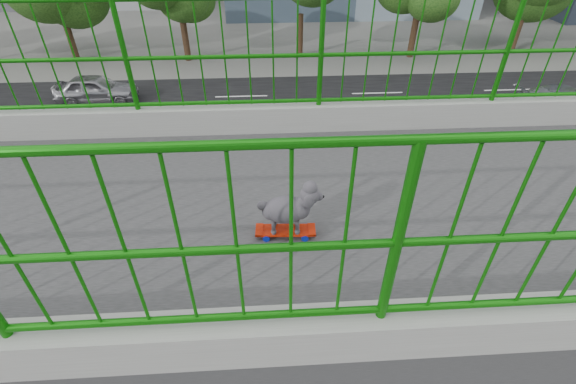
# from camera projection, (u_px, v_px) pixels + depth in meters

# --- Properties ---
(road) EXTENTS (18.00, 90.00, 0.02)m
(road) POSITION_uv_depth(u_px,v_px,m) (237.00, 149.00, 17.96)
(road) COLOR black
(road) RESTS_ON ground
(footbridge) EXTENTS (3.00, 24.00, 7.00)m
(footbridge) POSITION_uv_depth(u_px,v_px,m) (150.00, 332.00, 4.44)
(footbridge) COLOR #2D2D2F
(footbridge) RESTS_ON ground
(railing) EXTENTS (3.00, 24.00, 1.42)m
(railing) POSITION_uv_depth(u_px,v_px,m) (99.00, 190.00, 3.25)
(railing) COLOR gray
(railing) RESTS_ON footbridge
(skateboard) EXTENTS (0.16, 0.48, 0.06)m
(skateboard) POSITION_uv_depth(u_px,v_px,m) (286.00, 231.00, 3.09)
(skateboard) COLOR red
(skateboard) RESTS_ON footbridge
(poodle) EXTENTS (0.22, 0.50, 0.42)m
(poodle) POSITION_uv_depth(u_px,v_px,m) (289.00, 207.00, 2.95)
(poodle) COLOR #302D32
(poodle) RESTS_ON skateboard
(car_0) EXTENTS (1.77, 4.41, 1.50)m
(car_0) POSITION_uv_depth(u_px,v_px,m) (431.00, 236.00, 12.22)
(car_0) COLOR silver
(car_0) RESTS_ON ground
(car_2) EXTENTS (2.43, 5.27, 1.46)m
(car_2) POSITION_uv_depth(u_px,v_px,m) (144.00, 144.00, 16.86)
(car_2) COLOR gray
(car_2) RESTS_ON ground
(car_3) EXTENTS (2.08, 5.12, 1.49)m
(car_3) POSITION_uv_depth(u_px,v_px,m) (565.00, 101.00, 20.42)
(car_3) COLOR gray
(car_3) RESTS_ON ground
(car_4) EXTENTS (1.77, 4.39, 1.50)m
(car_4) POSITION_uv_depth(u_px,v_px,m) (96.00, 89.00, 21.78)
(car_4) COLOR gray
(car_4) RESTS_ON ground
(car_5) EXTENTS (1.54, 4.41, 1.45)m
(car_5) POSITION_uv_depth(u_px,v_px,m) (332.00, 241.00, 12.08)
(car_5) COLOR silver
(car_5) RESTS_ON ground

